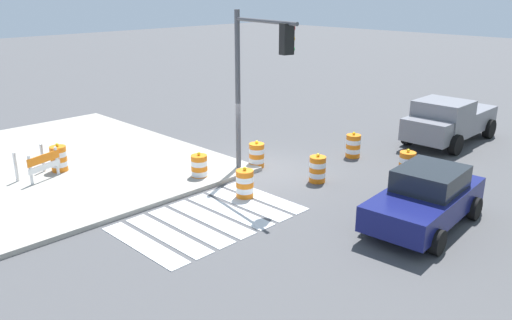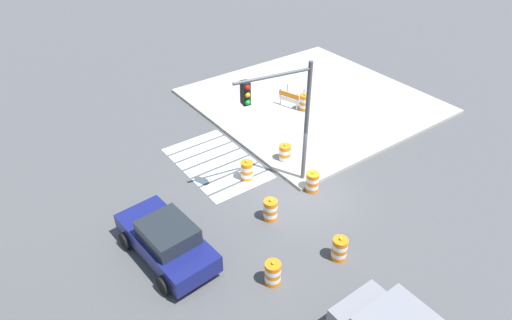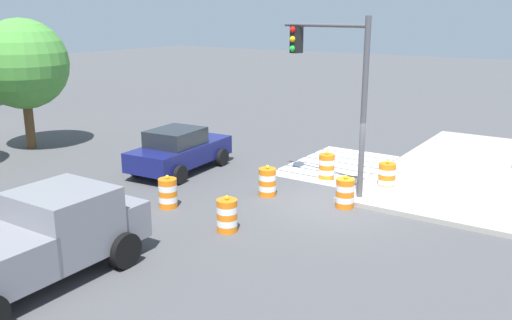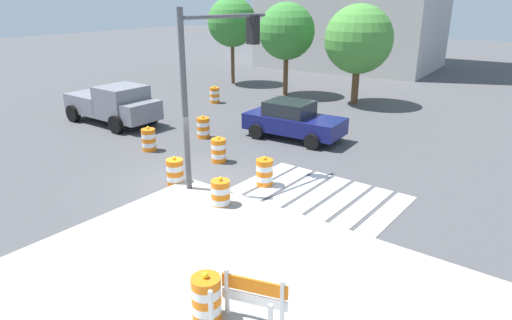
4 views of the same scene
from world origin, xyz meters
name	(u,v)px [view 2 (image 2 of 4)]	position (x,y,z in m)	size (l,w,h in m)	color
ground_plane	(301,192)	(0.00, 0.00, 0.00)	(120.00, 120.00, 0.00)	#474749
sidewalk_corner	(312,101)	(6.00, -6.00, 0.07)	(12.00, 12.00, 0.15)	#9E998E
crosswalk_stripes	(217,163)	(4.00, 1.80, 0.01)	(5.10, 3.20, 0.02)	silver
sports_car	(167,240)	(0.02, 6.33, 0.81)	(4.43, 2.40, 1.63)	navy
traffic_barrel_near_corner	(270,210)	(-0.55, 2.10, 0.45)	(0.56, 0.56, 1.02)	orange
traffic_barrel_crosswalk_end	(247,170)	(2.16, 1.34, 0.45)	(0.56, 0.56, 1.02)	orange
traffic_barrel_median_near	(273,273)	(-3.16, 4.01, 0.45)	(0.56, 0.56, 1.02)	orange
traffic_barrel_median_far	(285,154)	(2.20, -0.88, 0.45)	(0.56, 0.56, 1.02)	orange
traffic_barrel_far_curb	(340,249)	(-3.68, 1.38, 0.45)	(0.56, 0.56, 1.02)	orange
traffic_barrel_lane_center	(312,182)	(-0.18, -0.46, 0.45)	(0.56, 0.56, 1.02)	orange
traffic_barrel_on_sidewalk	(304,102)	(5.34, -4.82, 0.60)	(0.56, 0.56, 1.02)	orange
construction_barricade	(290,97)	(6.13, -4.46, 0.72)	(1.41, 1.11, 1.00)	silver
traffic_light_pole	(283,108)	(0.81, 0.52, 3.91)	(0.82, 3.24, 5.50)	#4C4C51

